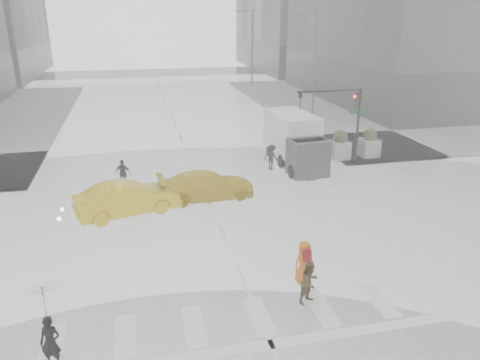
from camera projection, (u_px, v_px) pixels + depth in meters
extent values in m
plane|color=black|center=(222.00, 232.00, 19.82)|extent=(120.00, 120.00, 0.00)
cube|color=gray|center=(407.00, 119.00, 39.93)|extent=(35.00, 35.00, 0.15)
cube|color=#2C2A27|center=(440.00, 76.00, 49.91)|extent=(26.05, 26.05, 4.40)
cube|color=#2C2A27|center=(331.00, 53.00, 76.46)|extent=(26.05, 26.05, 4.40)
cylinder|color=black|center=(358.00, 125.00, 28.48)|extent=(0.16, 0.16, 4.50)
cylinder|color=black|center=(330.00, 91.00, 27.33)|extent=(4.00, 0.12, 0.12)
imported|color=black|center=(356.00, 102.00, 27.93)|extent=(0.16, 0.20, 1.00)
imported|color=black|center=(300.00, 101.00, 27.12)|extent=(0.16, 0.20, 1.00)
sphere|color=#FF190C|center=(355.00, 97.00, 27.81)|extent=(0.20, 0.20, 0.20)
cube|color=#0E621D|center=(357.00, 112.00, 28.50)|extent=(0.90, 0.03, 0.22)
cylinder|color=#59595B|center=(315.00, 68.00, 37.08)|extent=(0.20, 0.20, 9.00)
cylinder|color=#59595B|center=(306.00, 11.00, 35.42)|extent=(1.80, 0.12, 0.12)
cube|color=#59595B|center=(295.00, 12.00, 35.27)|extent=(0.50, 0.22, 0.15)
cylinder|color=#59595B|center=(252.00, 49.00, 55.40)|extent=(0.20, 0.20, 9.00)
cylinder|color=#59595B|center=(245.00, 11.00, 53.74)|extent=(1.80, 0.12, 0.12)
cube|color=#59595B|center=(237.00, 12.00, 53.58)|extent=(0.50, 0.22, 0.15)
cube|color=gray|center=(309.00, 152.00, 28.56)|extent=(1.10, 1.10, 1.10)
sphere|color=#1E3115|center=(310.00, 139.00, 28.29)|extent=(0.90, 0.90, 0.90)
cube|color=gray|center=(339.00, 150.00, 28.98)|extent=(1.10, 1.10, 1.10)
sphere|color=#1E3115|center=(340.00, 137.00, 28.71)|extent=(0.90, 0.90, 0.90)
cube|color=gray|center=(369.00, 148.00, 29.41)|extent=(1.10, 1.10, 1.10)
sphere|color=#1E3115|center=(370.00, 135.00, 29.13)|extent=(0.90, 0.90, 0.90)
imported|color=black|center=(51.00, 342.00, 12.10)|extent=(0.61, 0.47, 1.48)
imported|color=black|center=(44.00, 301.00, 11.68)|extent=(1.15, 1.17, 0.88)
imported|color=#443318|center=(310.00, 282.00, 14.80)|extent=(0.89, 0.82, 1.46)
imported|color=#D3640E|center=(304.00, 262.00, 15.86)|extent=(0.84, 0.62, 1.57)
cube|color=maroon|center=(307.00, 255.00, 15.58)|extent=(0.30, 0.21, 0.40)
imported|color=black|center=(123.00, 173.00, 24.67)|extent=(1.00, 0.79, 1.49)
imported|color=black|center=(271.00, 157.00, 27.32)|extent=(1.06, 1.07, 1.50)
imported|color=#E2BD0B|center=(128.00, 199.00, 21.26)|extent=(4.91, 2.86, 1.53)
imported|color=#E2BD0B|center=(207.00, 185.00, 23.11)|extent=(4.32, 2.21, 1.38)
cube|color=white|center=(292.00, 133.00, 28.41)|extent=(2.14, 4.10, 2.41)
cube|color=#2E2F34|center=(308.00, 158.00, 26.04)|extent=(2.05, 1.61, 2.05)
cube|color=black|center=(308.00, 147.00, 25.82)|extent=(1.78, 0.80, 0.80)
cylinder|color=black|center=(292.00, 172.00, 25.92)|extent=(0.25, 0.80, 0.80)
cylinder|color=black|center=(324.00, 169.00, 26.32)|extent=(0.25, 0.80, 0.80)
cylinder|color=black|center=(282.00, 161.00, 27.72)|extent=(0.25, 0.80, 0.80)
cylinder|color=black|center=(311.00, 159.00, 28.11)|extent=(0.25, 0.80, 0.80)
cylinder|color=black|center=(270.00, 150.00, 30.01)|extent=(0.25, 0.80, 0.80)
cylinder|color=black|center=(297.00, 148.00, 30.40)|extent=(0.25, 0.80, 0.80)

